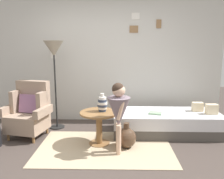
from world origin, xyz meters
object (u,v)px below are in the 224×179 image
daybed (166,123)px  demijohn_near (126,138)px  armchair (29,112)px  vase_striped (102,104)px  person_child (119,109)px  book_on_daybed (155,113)px  floor_lamp (54,53)px  side_table (99,121)px

daybed → demijohn_near: demijohn_near is taller
armchair → demijohn_near: size_ratio=2.39×
vase_striped → person_child: person_child is taller
person_child → armchair: bearing=156.5°
armchair → book_on_daybed: bearing=1.1°
daybed → vase_striped: size_ratio=6.45×
floor_lamp → vase_striped: bearing=-37.5°
daybed → vase_striped: 1.31m
armchair → book_on_daybed: size_ratio=4.41×
daybed → floor_lamp: (-2.08, 0.27, 1.25)m
vase_striped → floor_lamp: bearing=142.5°
armchair → person_child: size_ratio=0.90×
armchair → vase_striped: 1.37m
floor_lamp → demijohn_near: (1.32, -0.89, -1.29)m
person_child → book_on_daybed: bearing=48.0°
armchair → side_table: size_ratio=1.57×
armchair → demijohn_near: (1.70, -0.47, -0.27)m
book_on_daybed → demijohn_near: (-0.53, -0.52, -0.25)m
armchair → floor_lamp: (0.38, 0.42, 1.01)m
daybed → side_table: (-1.19, -0.50, 0.20)m
daybed → floor_lamp: 2.44m
book_on_daybed → demijohn_near: size_ratio=0.54×
person_child → demijohn_near: size_ratio=2.65×
daybed → floor_lamp: size_ratio=1.14×
book_on_daybed → demijohn_near: bearing=-135.9°
armchair → daybed: 2.47m
side_table → demijohn_near: 0.51m
armchair → daybed: (2.45, 0.15, -0.24)m
armchair → side_table: bearing=-15.5°
side_table → person_child: (0.31, -0.34, 0.29)m
person_child → book_on_daybed: (0.66, 0.73, -0.27)m
vase_striped → floor_lamp: size_ratio=0.18×
side_table → book_on_daybed: 1.05m
demijohn_near → person_child: bearing=-120.2°
demijohn_near → book_on_daybed: bearing=44.1°
side_table → vase_striped: size_ratio=2.09×
armchair → side_table: (1.26, -0.35, -0.04)m
book_on_daybed → floor_lamp: bearing=168.7°
vase_striped → demijohn_near: vase_striped is taller
armchair → vase_striped: size_ratio=3.28×
vase_striped → demijohn_near: (0.38, -0.17, -0.50)m
floor_lamp → demijohn_near: floor_lamp is taller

